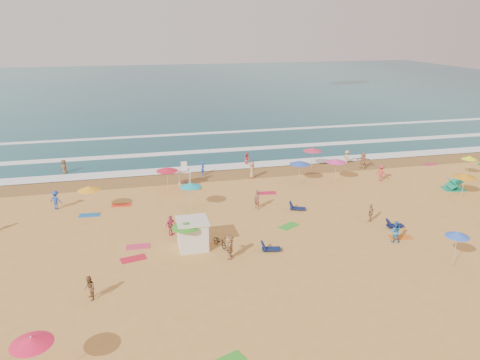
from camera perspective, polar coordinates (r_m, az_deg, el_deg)
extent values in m
plane|color=gold|center=(38.31, 2.76, -4.86)|extent=(220.00, 220.00, 0.00)
cube|color=#0C4756|center=(119.12, -8.69, 11.00)|extent=(220.00, 140.00, 0.18)
plane|color=olive|center=(49.67, -1.23, 0.72)|extent=(220.00, 220.00, 0.00)
cube|color=white|center=(51.98, -1.81, 1.64)|extent=(200.00, 2.20, 0.05)
cube|color=white|center=(58.59, -3.21, 3.57)|extent=(200.00, 1.60, 0.05)
cube|color=white|center=(68.17, -4.73, 5.68)|extent=(200.00, 1.20, 0.05)
cube|color=silver|center=(33.49, -5.79, -6.65)|extent=(2.00, 2.00, 2.00)
cube|color=silver|center=(33.05, -5.85, -4.98)|extent=(2.20, 2.20, 0.12)
imported|color=black|center=(33.74, -2.47, -7.47)|extent=(1.13, 1.66, 0.83)
cone|color=#FF1A47|center=(22.94, -24.09, -17.42)|extent=(1.84, 1.84, 0.35)
cone|color=#FFA61A|center=(40.74, -17.96, -0.96)|extent=(1.88, 1.88, 0.35)
cone|color=#EF3593|center=(47.33, 11.66, 2.35)|extent=(2.02, 2.02, 0.35)
cone|color=green|center=(32.54, -6.58, -5.45)|extent=(2.04, 2.04, 0.35)
cone|color=#EFFF1A|center=(53.47, 26.19, 2.46)|extent=(1.54, 1.54, 0.35)
cone|color=red|center=(44.62, -8.90, 1.32)|extent=(2.04, 2.04, 0.35)
cone|color=blue|center=(46.64, 7.29, 2.13)|extent=(2.03, 2.03, 0.35)
cone|color=orange|center=(47.10, 25.73, 0.49)|extent=(2.06, 2.06, 0.35)
cone|color=#D22E50|center=(51.73, 8.83, 3.70)|extent=(2.06, 2.06, 0.35)
cone|color=blue|center=(33.34, 25.00, -5.99)|extent=(1.53, 1.53, 0.35)
cone|color=#16AAB7|center=(39.60, -6.04, -0.60)|extent=(1.86, 1.86, 0.35)
cube|color=#0E1949|center=(40.42, 7.05, -3.44)|extent=(1.41, 0.99, 0.34)
cube|color=#0E1B46|center=(33.26, 3.85, -8.37)|extent=(1.38, 0.77, 0.34)
cube|color=#0E1646|center=(38.73, 18.39, -5.30)|extent=(1.34, 0.66, 0.34)
cube|color=#0F1F4E|center=(45.35, -5.76, -0.91)|extent=(1.32, 0.61, 0.34)
cube|color=red|center=(33.02, -12.88, -9.35)|extent=(1.85, 1.21, 0.03)
cube|color=#1D65B5|center=(41.09, -17.89, -4.09)|extent=(1.77, 1.01, 0.03)
cube|color=red|center=(42.53, -14.24, -2.98)|extent=(1.76, 0.99, 0.03)
cube|color=#D73257|center=(34.63, -12.32, -7.93)|extent=(1.74, 0.94, 0.03)
cube|color=#C2183D|center=(44.18, 3.31, -1.59)|extent=(1.78, 1.02, 0.03)
cube|color=green|center=(37.27, 5.96, -5.61)|extent=(1.90, 1.59, 0.03)
cube|color=orange|center=(37.21, 18.97, -6.62)|extent=(1.84, 1.19, 0.03)
cube|color=#BA2B45|center=(57.32, 22.15, 1.78)|extent=(1.75, 0.95, 0.03)
imported|color=brown|center=(40.23, 2.09, -2.41)|extent=(0.65, 0.72, 1.65)
imported|color=tan|center=(31.95, -1.26, -8.14)|extent=(1.04, 1.66, 1.71)
imported|color=tan|center=(54.64, 12.91, 2.75)|extent=(0.71, 1.06, 1.54)
imported|color=#2978C0|center=(36.04, 18.38, -5.98)|extent=(0.98, 0.90, 1.64)
imported|color=brown|center=(53.08, -20.64, 1.40)|extent=(1.04, 0.97, 1.78)
imported|color=tan|center=(48.21, 1.48, 1.23)|extent=(0.66, 0.91, 1.73)
imported|color=tan|center=(39.05, 15.63, -3.87)|extent=(0.94, 0.84, 1.53)
imported|color=blue|center=(49.26, -4.57, 1.43)|extent=(0.55, 0.65, 1.51)
imported|color=red|center=(52.96, 0.90, 2.49)|extent=(0.65, 0.82, 1.62)
imported|color=tan|center=(53.15, 14.78, 2.32)|extent=(1.71, 1.40, 1.83)
imported|color=#CB323A|center=(49.39, 16.84, 0.84)|extent=(1.15, 1.27, 1.71)
imported|color=brown|center=(28.88, -17.88, -12.47)|extent=(0.74, 0.85, 1.50)
imported|color=#2442A8|center=(43.14, -21.54, -2.27)|extent=(1.24, 1.02, 1.66)
imported|color=#D93666|center=(35.69, -8.47, -5.49)|extent=(0.97, 0.87, 1.58)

